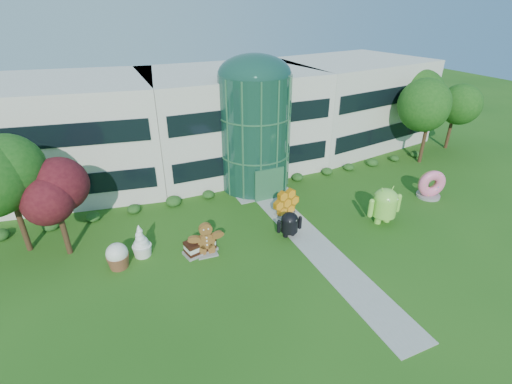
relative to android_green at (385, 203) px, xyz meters
name	(u,v)px	position (x,y,z in m)	size (l,w,h in m)	color
ground	(328,258)	(-6.33, -2.16, -1.65)	(140.00, 140.00, 0.00)	#215114
building	(231,118)	(-6.33, 15.84, 3.00)	(46.00, 15.00, 9.30)	beige
atrium	(255,134)	(-6.33, 9.84, 3.25)	(6.00, 6.00, 9.80)	#194738
walkway	(312,242)	(-6.33, -0.16, -1.63)	(2.40, 20.00, 0.04)	#9E9E93
tree_red	(59,214)	(-21.83, 5.34, 1.35)	(4.00, 4.00, 6.00)	#3F0C14
trees_backdrop	(250,138)	(-6.33, 10.84, 2.55)	(52.00, 8.00, 8.40)	#164912
android_green	(385,203)	(0.00, 0.00, 0.00)	(2.91, 1.94, 3.29)	#83D845
android_black	(290,223)	(-7.41, 1.18, -0.53)	(1.97, 1.32, 2.24)	black
donut	(431,184)	(6.43, 1.65, -0.39)	(2.42, 1.16, 2.52)	#ED5A80
gingerbread	(206,239)	(-13.44, 1.46, -0.42)	(2.66, 1.02, 2.46)	brown
ice_cream_sandwich	(200,246)	(-13.79, 1.89, -1.16)	(2.19, 1.09, 0.97)	black
honeycomb	(286,203)	(-6.20, 3.95, -0.66)	(2.51, 0.90, 1.98)	orange
froyo	(141,241)	(-17.37, 3.10, -0.49)	(1.35, 1.35, 2.31)	white
cupcake	(117,256)	(-18.94, 2.45, -0.78)	(1.45, 1.45, 1.74)	white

